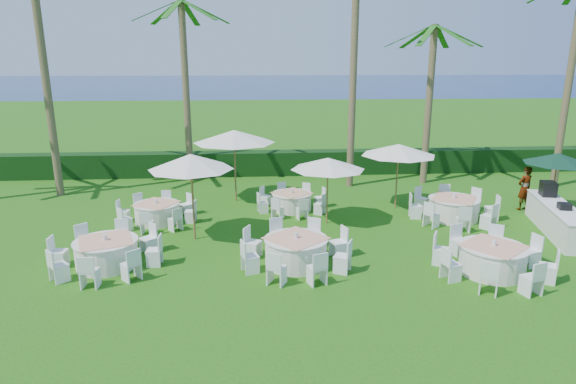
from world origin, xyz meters
name	(u,v)px	position (x,y,z in m)	size (l,w,h in m)	color
ground	(313,272)	(0.00, 0.00, 0.00)	(120.00, 120.00, 0.00)	#1D5D10
hedge	(285,163)	(0.00, 12.00, 0.60)	(34.00, 1.00, 1.20)	black
ocean	(260,85)	(0.00, 102.00, 0.00)	(260.00, 260.00, 0.00)	#061143
banquet_table_a	(107,252)	(-5.87, 0.85, 0.42)	(3.14, 3.14, 0.95)	silver
banquet_table_b	(296,250)	(-0.44, 0.58, 0.43)	(3.18, 3.18, 0.97)	silver
banquet_table_c	(492,259)	(4.95, -0.39, 0.42)	(3.17, 3.17, 0.96)	silver
banquet_table_d	(157,212)	(-5.17, 4.67, 0.38)	(2.86, 2.86, 0.88)	silver
banquet_table_e	(292,201)	(-0.14, 5.81, 0.37)	(2.76, 2.76, 0.85)	silver
banquet_table_f	(453,208)	(5.76, 4.27, 0.43)	(3.23, 3.23, 0.97)	silver
umbrella_a	(191,162)	(-3.60, 2.84, 2.62)	(2.74, 2.74, 2.87)	brown
umbrella_b	(328,164)	(1.00, 4.14, 2.21)	(2.64, 2.64, 2.42)	brown
umbrella_c	(234,136)	(-2.39, 7.29, 2.73)	(3.36, 3.36, 2.99)	brown
umbrella_d	(399,150)	(4.04, 5.84, 2.35)	(2.92, 2.92, 2.58)	brown
umbrella_green	(558,159)	(9.84, 4.72, 2.15)	(2.47, 2.47, 2.35)	brown
buffet_table	(557,218)	(8.69, 2.58, 0.53)	(1.92, 4.32, 1.50)	silver
staff_person	(525,188)	(8.98, 5.19, 0.87)	(0.64, 0.42, 1.75)	gray
palm_a	(45,74)	(-10.11, 8.67, 5.18)	(4.41, 4.08, 9.43)	brown
palm_b	(186,84)	(-4.74, 11.07, 4.64)	(4.28, 4.36, 8.37)	brown
palm_c	(354,67)	(2.87, 9.41, 5.43)	(4.40, 4.13, 9.93)	brown
palm_d	(429,97)	(6.56, 9.78, 4.08)	(4.40, 4.14, 7.29)	brown
palm_e	(570,75)	(12.46, 8.66, 5.07)	(4.34, 4.30, 9.22)	brown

